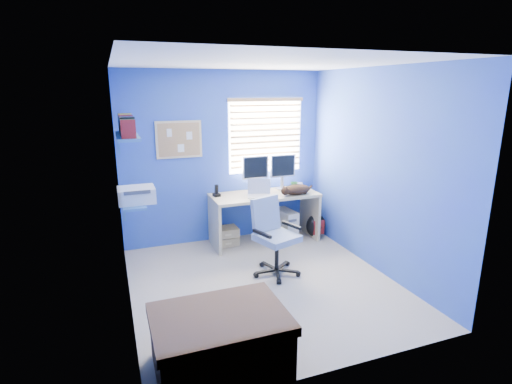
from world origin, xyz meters
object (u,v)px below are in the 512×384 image
object	(u,v)px
desk	(264,218)
cat	(297,190)
laptop	(259,189)
tower_pc	(286,224)
office_chair	(274,246)

from	to	relation	value
desk	cat	distance (m)	0.65
laptop	cat	distance (m)	0.56
tower_pc	office_chair	world-z (taller)	office_chair
desk	tower_pc	distance (m)	0.39
cat	office_chair	distance (m)	1.18
desk	tower_pc	xyz separation A→B (m)	(0.36, -0.00, -0.14)
desk	tower_pc	size ratio (longest dim) A/B	3.48
tower_pc	laptop	bearing A→B (deg)	-174.02
laptop	office_chair	distance (m)	1.05
desk	laptop	distance (m)	0.51
office_chair	laptop	bearing A→B (deg)	80.73
laptop	office_chair	bearing A→B (deg)	-80.46
laptop	office_chair	xyz separation A→B (m)	(-0.15, -0.92, -0.50)
office_chair	cat	bearing A→B (deg)	49.83
laptop	tower_pc	xyz separation A→B (m)	(0.48, 0.11, -0.62)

